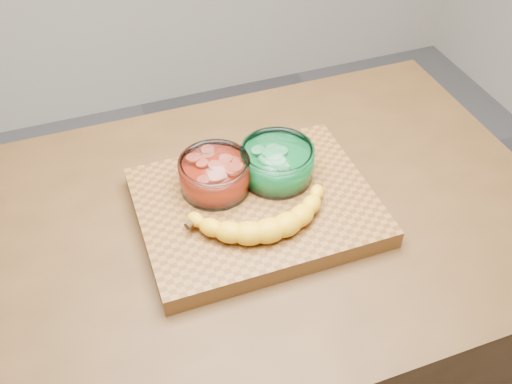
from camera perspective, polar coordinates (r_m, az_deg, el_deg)
name	(u,v)px	position (r m, az deg, el deg)	size (l,w,h in m)	color
counter	(256,337)	(1.49, 0.00, -14.27)	(1.20, 0.80, 0.90)	#4C3016
cutting_board	(256,207)	(1.12, 0.00, -1.48)	(0.45, 0.35, 0.04)	brown
bowl_red	(215,175)	(1.11, -4.12, 1.75)	(0.14, 0.14, 0.07)	white
bowl_green	(277,163)	(1.13, 2.12, 2.94)	(0.15, 0.15, 0.07)	white
banana	(263,217)	(1.04, 0.75, -2.50)	(0.30, 0.14, 0.04)	gold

